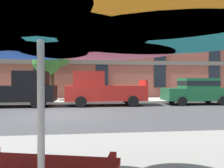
# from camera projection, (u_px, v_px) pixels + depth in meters

# --- Properties ---
(ground_plane) EXTENTS (120.00, 120.00, 0.00)m
(ground_plane) POSITION_uv_depth(u_px,v_px,m) (60.00, 115.00, 10.74)
(ground_plane) COLOR #424244
(sidewalk_far) EXTENTS (56.00, 3.60, 0.12)m
(sidewalk_far) POSITION_uv_depth(u_px,v_px,m) (70.00, 101.00, 17.49)
(sidewalk_far) COLOR #B2ADA3
(sidewalk_far) RESTS_ON ground
(apartment_building) EXTENTS (41.95, 12.08, 16.00)m
(apartment_building) POSITION_uv_depth(u_px,v_px,m) (75.00, 24.00, 25.50)
(apartment_building) COLOR #934C3D
(apartment_building) RESTS_ON ground
(pickup_black_midblock) EXTENTS (5.10, 2.12, 2.20)m
(pickup_black_midblock) POSITION_uv_depth(u_px,v_px,m) (17.00, 90.00, 14.05)
(pickup_black_midblock) COLOR black
(pickup_black_midblock) RESTS_ON ground
(pickup_red) EXTENTS (5.10, 2.12, 2.20)m
(pickup_red) POSITION_uv_depth(u_px,v_px,m) (102.00, 90.00, 14.66)
(pickup_red) COLOR #B21E19
(pickup_red) RESTS_ON ground
(sedan_green) EXTENTS (4.40, 1.98, 1.78)m
(sedan_green) POSITION_uv_depth(u_px,v_px,m) (197.00, 90.00, 15.41)
(sedan_green) COLOR #195933
(sedan_green) RESTS_ON ground
(street_tree_middle) EXTENTS (2.85, 2.49, 4.75)m
(street_tree_middle) POSITION_uv_depth(u_px,v_px,m) (52.00, 58.00, 17.43)
(street_tree_middle) COLOR #4C3823
(street_tree_middle) RESTS_ON ground
(patio_umbrella) EXTENTS (3.99, 3.71, 2.46)m
(patio_umbrella) POSITION_uv_depth(u_px,v_px,m) (40.00, 13.00, 1.86)
(patio_umbrella) COLOR silver
(patio_umbrella) RESTS_ON ground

